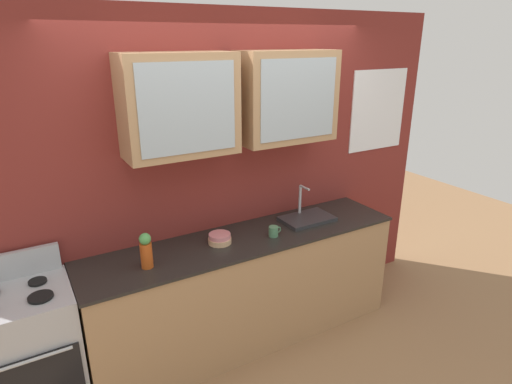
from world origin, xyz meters
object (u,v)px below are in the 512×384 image
object	(u,v)px
bowl_stack	(220,239)
cup_near_sink	(274,231)
vase	(146,250)
sink_faucet	(307,218)
stove_range	(26,359)

from	to	relation	value
bowl_stack	cup_near_sink	size ratio (longest dim) A/B	1.64
bowl_stack	vase	bearing A→B (deg)	-172.20
sink_faucet	vase	distance (m)	1.42
sink_faucet	vase	world-z (taller)	sink_faucet
cup_near_sink	sink_faucet	bearing A→B (deg)	16.38
sink_faucet	cup_near_sink	xyz separation A→B (m)	(-0.41, -0.12, 0.02)
stove_range	bowl_stack	size ratio (longest dim) A/B	6.29
bowl_stack	cup_near_sink	distance (m)	0.43
stove_range	cup_near_sink	xyz separation A→B (m)	(1.81, -0.08, 0.50)
sink_faucet	bowl_stack	size ratio (longest dim) A/B	2.49
sink_faucet	cup_near_sink	distance (m)	0.43
stove_range	cup_near_sink	world-z (taller)	stove_range
stove_range	vase	size ratio (longest dim) A/B	4.41
bowl_stack	vase	xyz separation A→B (m)	(-0.58, -0.08, 0.09)
sink_faucet	bowl_stack	bearing A→B (deg)	-178.90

